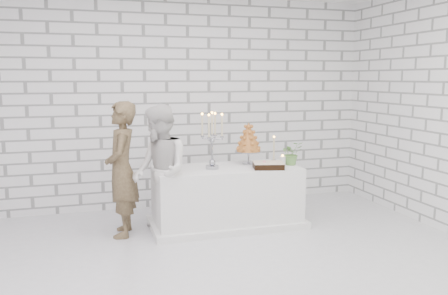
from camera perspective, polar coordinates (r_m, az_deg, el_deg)
ground at (r=4.64m, az=-1.18°, el=-15.12°), size 6.00×5.00×0.01m
wall_back at (r=6.70m, az=-7.01°, el=5.42°), size 6.00×0.01×3.00m
wall_front at (r=1.99m, az=18.48°, el=-2.45°), size 6.00×0.01×3.00m
cake_table at (r=5.90m, az=0.33°, el=-6.02°), size 1.80×0.80×0.75m
groom at (r=5.58m, az=-12.44°, el=-2.63°), size 0.46×0.63×1.59m
bride at (r=5.41m, az=-7.87°, el=-3.01°), size 0.67×0.82×1.57m
candelabra at (r=5.66m, az=-1.47°, el=0.87°), size 0.34×0.34×0.71m
croquembouche at (r=6.01m, az=3.02°, el=0.54°), size 0.39×0.39×0.55m
chocolate_cake at (r=5.75m, az=5.47°, el=-2.20°), size 0.42×0.34×0.08m
pillar_candle at (r=5.97m, az=7.19°, el=-1.64°), size 0.09×0.09×0.12m
extra_taper at (r=6.25m, az=6.14°, el=-0.23°), size 0.07×0.07×0.32m
flowers at (r=6.03m, az=8.29°, el=-0.70°), size 0.29×0.25×0.30m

